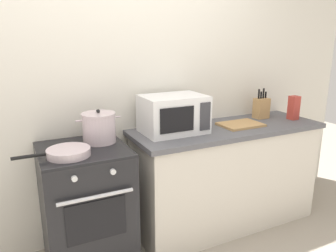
% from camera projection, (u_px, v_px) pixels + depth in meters
% --- Properties ---
extents(back_wall, '(4.40, 0.10, 2.50)m').
position_uv_depth(back_wall, '(148.00, 88.00, 2.78)').
color(back_wall, silver).
rests_on(back_wall, ground_plane).
extents(lower_cabinet_right, '(1.64, 0.56, 0.88)m').
position_uv_depth(lower_cabinet_right, '(226.00, 178.00, 2.94)').
color(lower_cabinet_right, beige).
rests_on(lower_cabinet_right, ground_plane).
extents(countertop_right, '(1.70, 0.60, 0.04)m').
position_uv_depth(countertop_right, '(228.00, 129.00, 2.82)').
color(countertop_right, '#59595E').
rests_on(countertop_right, lower_cabinet_right).
extents(stove, '(0.60, 0.64, 0.92)m').
position_uv_depth(stove, '(87.00, 208.00, 2.39)').
color(stove, black).
rests_on(stove, ground_plane).
extents(stock_pot, '(0.33, 0.25, 0.25)m').
position_uv_depth(stock_pot, '(99.00, 128.00, 2.37)').
color(stock_pot, beige).
rests_on(stock_pot, stove).
extents(frying_pan, '(0.48, 0.28, 0.05)m').
position_uv_depth(frying_pan, '(68.00, 152.00, 2.11)').
color(frying_pan, beige).
rests_on(frying_pan, stove).
extents(microwave, '(0.50, 0.37, 0.30)m').
position_uv_depth(microwave, '(173.00, 114.00, 2.61)').
color(microwave, white).
rests_on(microwave, countertop_right).
extents(cutting_board, '(0.36, 0.26, 0.02)m').
position_uv_depth(cutting_board, '(241.00, 124.00, 2.85)').
color(cutting_board, tan).
rests_on(cutting_board, countertop_right).
extents(knife_block, '(0.13, 0.10, 0.28)m').
position_uv_depth(knife_block, '(261.00, 108.00, 3.09)').
color(knife_block, tan).
rests_on(knife_block, countertop_right).
extents(pasta_box, '(0.08, 0.08, 0.22)m').
position_uv_depth(pasta_box, '(294.00, 108.00, 3.04)').
color(pasta_box, '#B73D33').
rests_on(pasta_box, countertop_right).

